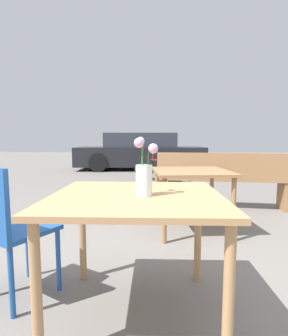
{
  "coord_description": "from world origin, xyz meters",
  "views": [
    {
      "loc": [
        0.1,
        -1.47,
        1.04
      ],
      "look_at": [
        0.04,
        -0.03,
        0.89
      ],
      "focal_mm": 28.0,
      "sensor_mm": 36.0,
      "label": 1
    }
  ],
  "objects": [
    {
      "name": "ground_plane",
      "position": [
        0.0,
        0.0,
        0.0
      ],
      "size": [
        40.0,
        40.0,
        0.0
      ],
      "primitive_type": "plane",
      "color": "slate"
    },
    {
      "name": "bench_near",
      "position": [
        1.11,
        2.46,
        0.47
      ],
      "size": [
        1.94,
        0.59,
        0.85
      ],
      "color": "#9E7047",
      "rests_on": "ground_plane"
    },
    {
      "name": "cafe_chair",
      "position": [
        -0.83,
        0.1,
        0.51
      ],
      "size": [
        0.54,
        0.54,
        0.89
      ],
      "color": "#1E519E",
      "rests_on": "ground_plane"
    },
    {
      "name": "parked_car",
      "position": [
        -0.39,
        7.72,
        0.6
      ],
      "size": [
        4.46,
        1.87,
        1.26
      ],
      "color": "black",
      "rests_on": "ground_plane"
    },
    {
      "name": "bicycle",
      "position": [
        0.2,
        4.99,
        0.34
      ],
      "size": [
        1.28,
        1.02,
        0.76
      ],
      "color": "black",
      "rests_on": "ground_plane"
    },
    {
      "name": "table_front",
      "position": [
        0.0,
        0.0,
        0.64
      ],
      "size": [
        0.98,
        0.9,
        0.73
      ],
      "color": "tan",
      "rests_on": "ground_plane"
    },
    {
      "name": "table_back",
      "position": [
        0.52,
        1.48,
        0.6
      ],
      "size": [
        0.9,
        0.9,
        0.7
      ],
      "color": "#9E7047",
      "rests_on": "ground_plane"
    },
    {
      "name": "flower_vase",
      "position": [
        0.05,
        -0.03,
        0.84
      ],
      "size": [
        0.13,
        0.13,
        0.33
      ],
      "color": "silver",
      "rests_on": "table_front"
    }
  ]
}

